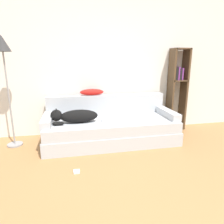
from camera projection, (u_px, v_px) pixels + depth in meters
The scene contains 11 objects.
wall_back at pixel (104, 60), 3.66m from camera, with size 8.02×0.06×2.70m.
couch at pixel (111, 130), 3.40m from camera, with size 2.18×0.91×0.39m.
couch_backrest at pixel (107, 104), 3.67m from camera, with size 2.14×0.15×0.35m.
couch_arm_left at pixel (48, 120), 3.13m from camera, with size 0.15×0.72×0.11m.
couch_arm_right at pixel (167, 113), 3.53m from camera, with size 0.15×0.72×0.11m.
dog at pixel (75, 116), 3.13m from camera, with size 0.73×0.24×0.24m.
laptop at pixel (111, 120), 3.29m from camera, with size 0.32×0.21×0.02m.
throw_pillow at pixel (92, 92), 3.57m from camera, with size 0.42×0.14×0.11m.
bookshelf at pixel (177, 85), 3.89m from camera, with size 0.33×0.26×1.57m.
floor_lamp at pixel (3, 56), 2.93m from camera, with size 0.24×0.24×1.71m.
power_adapter at pixel (77, 172), 2.48m from camera, with size 0.08×0.08×0.02m.
Camera 1 is at (-0.62, -1.10, 1.36)m, focal length 32.00 mm.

